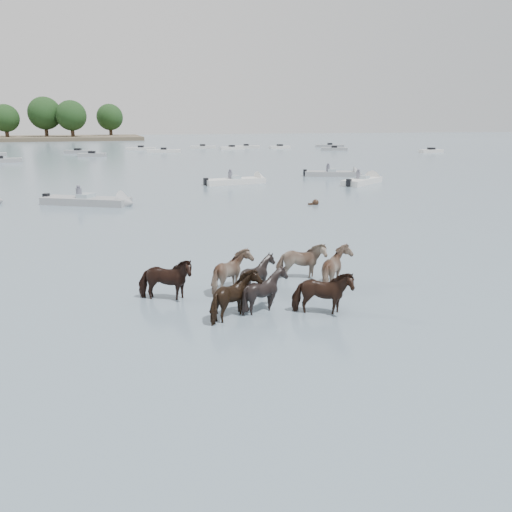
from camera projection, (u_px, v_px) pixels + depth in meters
name	position (u px, v px, depth m)	size (l,w,h in m)	color
ground	(260.00, 320.00, 13.94)	(400.00, 400.00, 0.00)	slate
pony_herd	(267.00, 280.00, 15.54)	(7.37, 4.57, 1.49)	black
swimming_pony	(315.00, 203.00, 33.21)	(0.72, 0.44, 0.44)	black
motorboat_b	(97.00, 202.00, 32.97)	(6.25, 4.53, 1.92)	gray
motorboat_c	(243.00, 181.00, 44.40)	(6.08, 2.51, 1.92)	silver
motorboat_d	(366.00, 181.00, 44.64)	(5.41, 4.49, 1.92)	silver
motorboat_e	(339.00, 174.00, 50.25)	(5.93, 3.56, 1.92)	gray
distant_flotilla	(124.00, 152.00, 86.03)	(105.59, 28.43, 0.93)	gray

